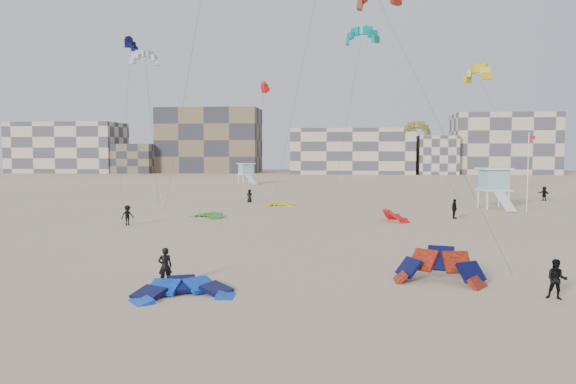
# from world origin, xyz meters

# --- Properties ---
(ground) EXTENTS (320.00, 320.00, 0.00)m
(ground) POSITION_xyz_m (0.00, 0.00, 0.00)
(ground) COLOR #CEAF8A
(ground) RESTS_ON ground
(kite_ground_blue) EXTENTS (5.62, 5.76, 2.39)m
(kite_ground_blue) POSITION_xyz_m (0.94, 0.76, 0.00)
(kite_ground_blue) COLOR #0F4BF8
(kite_ground_blue) RESTS_ON ground
(kite_ground_orange) EXTENTS (5.19, 5.16, 4.26)m
(kite_ground_orange) POSITION_xyz_m (12.25, 4.35, 0.00)
(kite_ground_orange) COLOR red
(kite_ground_orange) RESTS_ON ground
(kite_ground_green) EXTENTS (4.82, 4.87, 1.43)m
(kite_ground_green) POSITION_xyz_m (-4.91, 28.80, 0.00)
(kite_ground_green) COLOR #39801C
(kite_ground_green) RESTS_ON ground
(kite_ground_red_far) EXTENTS (3.96, 3.86, 3.00)m
(kite_ground_red_far) POSITION_xyz_m (12.35, 27.69, 0.00)
(kite_ground_red_far) COLOR red
(kite_ground_red_far) RESTS_ON ground
(kite_ground_yellow) EXTENTS (3.84, 4.03, 1.50)m
(kite_ground_yellow) POSITION_xyz_m (0.49, 40.21, 0.00)
(kite_ground_yellow) COLOR #DEB80A
(kite_ground_yellow) RESTS_ON ground
(kitesurfer_main) EXTENTS (0.76, 0.66, 1.76)m
(kitesurfer_main) POSITION_xyz_m (-0.50, 2.73, 0.88)
(kitesurfer_main) COLOR black
(kitesurfer_main) RESTS_ON ground
(kitesurfer_b) EXTENTS (1.00, 0.90, 1.70)m
(kitesurfer_b) POSITION_xyz_m (16.71, 1.91, 0.85)
(kitesurfer_b) COLOR black
(kitesurfer_b) RESTS_ON ground
(kitesurfer_c) EXTENTS (1.22, 1.21, 1.69)m
(kitesurfer_c) POSITION_xyz_m (-10.24, 22.77, 0.85)
(kitesurfer_c) COLOR black
(kitesurfer_c) RESTS_ON ground
(kitesurfer_d) EXTENTS (0.62, 1.13, 1.82)m
(kitesurfer_d) POSITION_xyz_m (17.90, 30.07, 0.91)
(kitesurfer_d) COLOR black
(kitesurfer_d) RESTS_ON ground
(kitesurfer_e) EXTENTS (0.90, 0.75, 1.57)m
(kitesurfer_e) POSITION_xyz_m (-3.51, 44.20, 0.79)
(kitesurfer_e) COLOR black
(kitesurfer_e) RESTS_ON ground
(kitesurfer_f) EXTENTS (1.22, 1.72, 1.79)m
(kitesurfer_f) POSITION_xyz_m (32.63, 50.02, 0.90)
(kitesurfer_f) COLOR black
(kitesurfer_f) RESTS_ON ground
(kite_fly_grey) EXTENTS (5.91, 9.54, 16.27)m
(kite_fly_grey) POSITION_xyz_m (-13.87, 37.79, 16.21)
(kite_fly_grey) COLOR silver
(kite_fly_grey) RESTS_ON ground
(kite_fly_olive) EXTENTS (5.16, 10.58, 8.58)m
(kite_fly_olive) POSITION_xyz_m (15.42, 38.85, 8.49)
(kite_fly_olive) COLOR olive
(kite_fly_olive) RESTS_ON ground
(kite_fly_yellow) EXTENTS (9.69, 5.47, 16.01)m
(kite_fly_yellow) POSITION_xyz_m (24.29, 50.61, 15.75)
(kite_fly_yellow) COLOR #DEB80A
(kite_fly_yellow) RESTS_ON ground
(kite_fly_navy) EXTENTS (4.32, 12.95, 20.92)m
(kite_fly_navy) POSITION_xyz_m (-21.50, 53.52, 20.78)
(kite_fly_navy) COLOR #07063C
(kite_fly_navy) RESTS_ON ground
(kite_fly_teal_b) EXTENTS (6.05, 8.05, 21.26)m
(kite_fly_teal_b) POSITION_xyz_m (9.96, 52.41, 21.00)
(kite_fly_teal_b) COLOR #0A9398
(kite_fly_teal_b) RESTS_ON ground
(kite_fly_red) EXTENTS (4.07, 4.02, 15.11)m
(kite_fly_red) POSITION_xyz_m (-3.36, 56.71, 15.02)
(kite_fly_red) COLOR red
(kite_fly_red) RESTS_ON ground
(lifeguard_tower_near) EXTENTS (3.60, 6.28, 4.39)m
(lifeguard_tower_near) POSITION_xyz_m (23.89, 39.92, 2.18)
(lifeguard_tower_near) COLOR white
(lifeguard_tower_near) RESTS_ON ground
(lifeguard_tower_far) EXTENTS (3.80, 5.83, 3.87)m
(lifeguard_tower_far) POSITION_xyz_m (-10.27, 80.34, 1.92)
(lifeguard_tower_far) COLOR white
(lifeguard_tower_far) RESTS_ON ground
(flagpole) EXTENTS (0.66, 0.10, 8.06)m
(flagpole) POSITION_xyz_m (26.37, 36.60, 4.23)
(flagpole) COLOR white
(flagpole) RESTS_ON ground
(condo_west_a) EXTENTS (30.00, 15.00, 14.00)m
(condo_west_a) POSITION_xyz_m (-70.00, 130.00, 7.00)
(condo_west_a) COLOR beige
(condo_west_a) RESTS_ON ground
(condo_west_b) EXTENTS (28.00, 14.00, 18.00)m
(condo_west_b) POSITION_xyz_m (-30.00, 134.00, 9.00)
(condo_west_b) COLOR brown
(condo_west_b) RESTS_ON ground
(condo_mid) EXTENTS (32.00, 16.00, 12.00)m
(condo_mid) POSITION_xyz_m (10.00, 130.00, 6.00)
(condo_mid) COLOR beige
(condo_mid) RESTS_ON ground
(condo_east) EXTENTS (26.00, 14.00, 16.00)m
(condo_east) POSITION_xyz_m (50.00, 132.00, 8.00)
(condo_east) COLOR beige
(condo_east) RESTS_ON ground
(condo_fill_left) EXTENTS (12.00, 10.00, 8.00)m
(condo_fill_left) POSITION_xyz_m (-50.00, 128.00, 4.00)
(condo_fill_left) COLOR brown
(condo_fill_left) RESTS_ON ground
(condo_fill_right) EXTENTS (10.00, 10.00, 10.00)m
(condo_fill_right) POSITION_xyz_m (32.00, 128.00, 5.00)
(condo_fill_right) COLOR beige
(condo_fill_right) RESTS_ON ground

